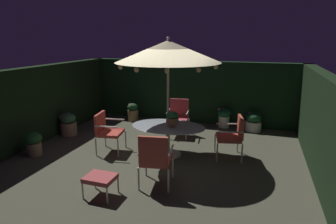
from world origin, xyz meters
name	(u,v)px	position (x,y,z in m)	size (l,w,h in m)	color
ground_plane	(158,158)	(0.00, 0.00, -0.01)	(7.17, 6.74, 0.02)	#484938
hedge_backdrop_rear	(191,92)	(0.00, 3.22, 1.01)	(7.17, 0.30, 2.01)	black
hedge_backdrop_left	(35,106)	(-3.44, 0.00, 1.01)	(0.30, 6.74, 2.01)	black
hedge_backdrop_right	(327,132)	(3.44, 0.00, 1.01)	(0.30, 6.74, 2.01)	black
patio_dining_table	(168,131)	(0.18, 0.24, 0.59)	(1.76, 1.20, 0.74)	beige
patio_umbrella	(168,52)	(0.18, 0.24, 2.44)	(2.35, 2.35, 2.75)	beige
centerpiece_planter	(172,118)	(0.31, 0.14, 0.97)	(0.29, 0.29, 0.40)	olive
patio_chair_north	(178,115)	(0.00, 1.74, 0.59)	(0.65, 0.65, 1.03)	silver
patio_chair_northeast	(107,129)	(-1.31, -0.01, 0.58)	(0.67, 0.73, 0.97)	beige
patio_chair_east	(155,157)	(0.42, -1.27, 0.60)	(0.67, 0.70, 1.06)	silver
patio_chair_southeast	(233,134)	(1.65, 0.59, 0.58)	(0.71, 0.77, 0.98)	silver
ottoman_footrest	(100,179)	(-0.39, -1.86, 0.33)	(0.52, 0.42, 0.39)	silver
potted_plant_right_far	(34,143)	(-2.85, -0.78, 0.31)	(0.40, 0.40, 0.57)	#87704F
potted_plant_right_near	(68,124)	(-3.01, 0.73, 0.32)	(0.46, 0.46, 0.65)	#856A52
potted_plant_back_right	(133,112)	(-1.85, 2.63, 0.31)	(0.36, 0.36, 0.60)	olive
potted_plant_back_center	(224,117)	(1.17, 2.85, 0.35)	(0.42, 0.41, 0.62)	beige
potted_plant_left_near	(254,122)	(2.06, 2.77, 0.28)	(0.46, 0.46, 0.57)	beige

